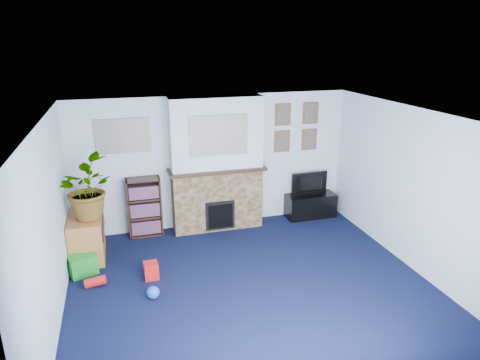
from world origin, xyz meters
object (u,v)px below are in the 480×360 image
object	(u,v)px
television	(311,184)
sideboard	(87,236)
tv_stand	(310,206)
bookshelf	(145,208)

from	to	relation	value
television	sideboard	world-z (taller)	television
tv_stand	sideboard	size ratio (longest dim) A/B	1.07
television	sideboard	bearing A→B (deg)	5.73
tv_stand	bookshelf	bearing A→B (deg)	178.61
tv_stand	bookshelf	world-z (taller)	bookshelf
tv_stand	bookshelf	size ratio (longest dim) A/B	0.91
television	bookshelf	xyz separation A→B (m)	(-3.14, 0.06, -0.16)
television	sideboard	size ratio (longest dim) A/B	0.82
tv_stand	sideboard	bearing A→B (deg)	-173.10
tv_stand	sideboard	xyz separation A→B (m)	(-4.09, -0.50, 0.12)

